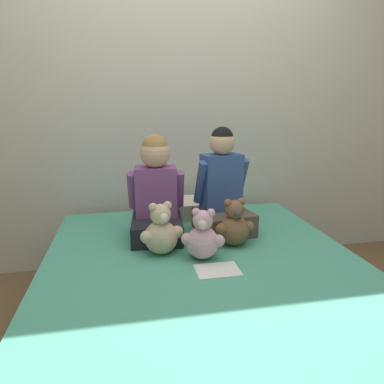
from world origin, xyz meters
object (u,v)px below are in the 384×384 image
object	(u,v)px
bed	(205,306)
teddy_bear_held_by_left_child	(161,232)
sign_card	(218,270)
teddy_bear_between_children	(203,238)
child_on_right	(222,191)
teddy_bear_held_by_right_child	(234,226)
pillow_at_headboard	(181,208)
child_on_left	(156,195)

from	to	relation	value
bed	teddy_bear_held_by_left_child	distance (m)	0.44
teddy_bear_held_by_left_child	sign_card	distance (m)	0.37
bed	teddy_bear_between_children	distance (m)	0.35
child_on_right	teddy_bear_held_by_left_child	world-z (taller)	child_on_right
sign_card	teddy_bear_held_by_right_child	bearing A→B (deg)	59.07
bed	pillow_at_headboard	xyz separation A→B (m)	(0.00, 0.78, 0.29)
child_on_left	bed	bearing A→B (deg)	-61.28
child_on_right	teddy_bear_held_by_right_child	bearing A→B (deg)	-98.12
teddy_bear_between_children	child_on_left	bearing A→B (deg)	137.67
teddy_bear_between_children	sign_card	size ratio (longest dim) A/B	1.28
bed	teddy_bear_held_by_right_child	bearing A→B (deg)	45.27
bed	sign_card	size ratio (longest dim) A/B	9.11
child_on_left	teddy_bear_held_by_right_child	world-z (taller)	child_on_left
pillow_at_headboard	bed	bearing A→B (deg)	-90.00
child_on_right	teddy_bear_held_by_left_child	xyz separation A→B (m)	(-0.41, -0.26, -0.14)
bed	teddy_bear_between_children	bearing A→B (deg)	88.04
child_on_left	sign_card	bearing A→B (deg)	-60.43
bed	pillow_at_headboard	world-z (taller)	pillow_at_headboard
teddy_bear_held_by_left_child	teddy_bear_held_by_right_child	size ratio (longest dim) A/B	1.04
bed	child_on_left	world-z (taller)	child_on_left
child_on_left	teddy_bear_held_by_right_child	size ratio (longest dim) A/B	2.22
child_on_left	teddy_bear_held_by_right_child	distance (m)	0.49
bed	teddy_bear_held_by_right_child	world-z (taller)	teddy_bear_held_by_right_child
teddy_bear_held_by_right_child	pillow_at_headboard	distance (m)	0.61
teddy_bear_held_by_right_child	child_on_right	bearing A→B (deg)	85.79
teddy_bear_held_by_left_child	child_on_left	bearing A→B (deg)	75.52
teddy_bear_between_children	pillow_at_headboard	world-z (taller)	teddy_bear_between_children
teddy_bear_between_children	bed	bearing A→B (deg)	-72.84
teddy_bear_between_children	pillow_at_headboard	xyz separation A→B (m)	(-0.00, 0.70, -0.06)
bed	teddy_bear_between_children	xyz separation A→B (m)	(0.00, 0.08, 0.34)
teddy_bear_held_by_right_child	teddy_bear_between_children	distance (m)	0.25
teddy_bear_held_by_left_child	sign_card	bearing A→B (deg)	-59.66
teddy_bear_held_by_left_child	teddy_bear_between_children	bearing A→B (deg)	-39.87
child_on_right	teddy_bear_held_by_right_child	size ratio (longest dim) A/B	2.37
teddy_bear_held_by_left_child	pillow_at_headboard	distance (m)	0.64
pillow_at_headboard	sign_card	size ratio (longest dim) A/B	2.85
bed	teddy_bear_held_by_right_child	xyz separation A→B (m)	(0.21, 0.21, 0.35)
child_on_right	sign_card	world-z (taller)	child_on_right
teddy_bear_held_by_right_child	sign_card	size ratio (longest dim) A/B	1.30
child_on_left	child_on_right	bearing A→B (deg)	3.66
child_on_left	teddy_bear_held_by_left_child	size ratio (longest dim) A/B	2.14
teddy_bear_held_by_right_child	teddy_bear_held_by_left_child	bearing A→B (deg)	179.24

